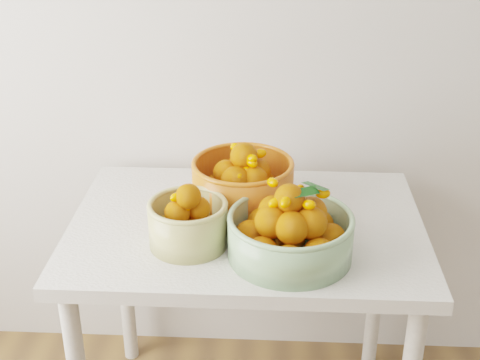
{
  "coord_description": "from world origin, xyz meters",
  "views": [
    {
      "loc": [
        -0.26,
        -0.05,
        1.69
      ],
      "look_at": [
        -0.34,
        1.53,
        0.92
      ],
      "focal_mm": 50.0,
      "sensor_mm": 36.0,
      "label": 1
    }
  ],
  "objects_px": {
    "table": "(246,251)",
    "bowl_green": "(290,232)",
    "bowl_cream": "(188,222)",
    "bowl_orange": "(243,185)"
  },
  "relations": [
    {
      "from": "bowl_orange",
      "to": "bowl_green",
      "type": "bearing_deg",
      "value": -60.97
    },
    {
      "from": "bowl_cream",
      "to": "bowl_orange",
      "type": "distance_m",
      "value": 0.24
    },
    {
      "from": "bowl_cream",
      "to": "bowl_orange",
      "type": "relative_size",
      "value": 0.8
    },
    {
      "from": "bowl_green",
      "to": "bowl_cream",
      "type": "bearing_deg",
      "value": 170.63
    },
    {
      "from": "table",
      "to": "bowl_green",
      "type": "xyz_separation_m",
      "value": [
        0.12,
        -0.17,
        0.17
      ]
    },
    {
      "from": "table",
      "to": "bowl_cream",
      "type": "height_order",
      "value": "bowl_cream"
    },
    {
      "from": "bowl_orange",
      "to": "bowl_cream",
      "type": "bearing_deg",
      "value": -124.61
    },
    {
      "from": "table",
      "to": "bowl_cream",
      "type": "relative_size",
      "value": 3.77
    },
    {
      "from": "table",
      "to": "bowl_orange",
      "type": "distance_m",
      "value": 0.19
    },
    {
      "from": "table",
      "to": "bowl_green",
      "type": "height_order",
      "value": "bowl_green"
    }
  ]
}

